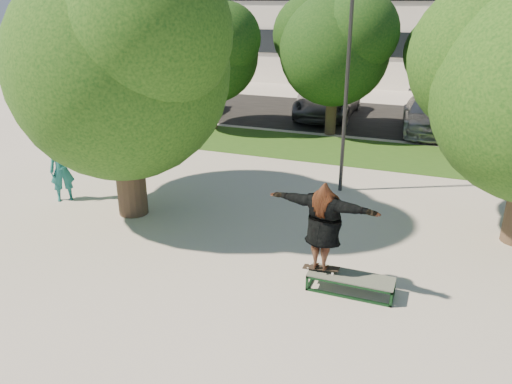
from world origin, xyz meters
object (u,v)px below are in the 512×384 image
at_px(grind_box, 350,284).
at_px(car_grey, 328,101).
at_px(car_dark, 313,103).
at_px(car_silver_b, 428,114).
at_px(bystander, 62,170).
at_px(tree_left, 118,56).
at_px(car_silver_a, 193,100).
at_px(lamppost, 346,93).

bearing_deg(grind_box, car_grey, 105.31).
xyz_separation_m(car_dark, car_silver_b, (5.84, -1.17, 0.09)).
bearing_deg(bystander, grind_box, -55.44).
bearing_deg(tree_left, car_dark, 83.75).
height_order(tree_left, grind_box, tree_left).
relative_size(grind_box, car_grey, 0.30).
relative_size(tree_left, car_grey, 1.20).
bearing_deg(car_silver_a, lamppost, -48.00).
height_order(lamppost, car_silver_b, lamppost).
bearing_deg(lamppost, car_silver_a, 139.17).
relative_size(car_silver_a, car_dark, 1.04).
height_order(bystander, car_silver_b, bystander).
bearing_deg(car_dark, grind_box, -79.37).
xyz_separation_m(car_silver_a, car_dark, (6.11, 1.90, -0.06)).
distance_m(tree_left, grind_box, 8.25).
relative_size(tree_left, grind_box, 3.95).
xyz_separation_m(bystander, car_silver_b, (9.87, 13.13, -0.17)).
bearing_deg(car_grey, car_silver_b, -16.33).
relative_size(lamppost, car_silver_a, 1.37).
xyz_separation_m(tree_left, bystander, (-2.47, 0.00, -3.46)).
bearing_deg(bystander, tree_left, -43.37).
xyz_separation_m(tree_left, car_dark, (1.57, 14.30, -3.72)).
distance_m(car_silver_a, car_dark, 6.40).
relative_size(bystander, car_dark, 0.45).
bearing_deg(lamppost, car_silver_b, 77.10).
bearing_deg(tree_left, lamppost, 36.42).
distance_m(tree_left, bystander, 4.25).
bearing_deg(car_silver_b, lamppost, -108.80).
bearing_deg(car_dark, car_grey, 3.79).
xyz_separation_m(bystander, car_silver_a, (-2.08, 12.40, -0.20)).
bearing_deg(car_silver_a, tree_left, -77.05).
bearing_deg(car_grey, lamppost, -76.09).
distance_m(tree_left, car_dark, 14.86).
bearing_deg(bystander, lamppost, -16.57).
distance_m(tree_left, car_grey, 15.06).
bearing_deg(car_silver_b, grind_box, -98.22).
bearing_deg(car_silver_b, car_dark, 162.79).
bearing_deg(lamppost, bystander, -153.31).
xyz_separation_m(lamppost, car_silver_b, (2.11, 9.23, -2.36)).
xyz_separation_m(grind_box, car_silver_a, (-11.34, 14.40, 0.57)).
distance_m(car_dark, car_silver_b, 5.95).
distance_m(tree_left, lamppost, 6.70).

